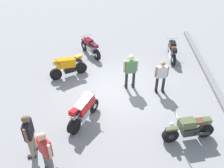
# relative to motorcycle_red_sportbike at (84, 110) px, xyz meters

# --- Properties ---
(ground_plane) EXTENTS (40.00, 40.00, 0.00)m
(ground_plane) POSITION_rel_motorcycle_red_sportbike_xyz_m (-2.19, 1.29, -0.59)
(ground_plane) COLOR gray
(curb_edge) EXTENTS (14.00, 0.30, 0.15)m
(curb_edge) POSITION_rel_motorcycle_red_sportbike_xyz_m (-2.19, 5.89, -0.52)
(curb_edge) COLOR gray
(curb_edge) RESTS_ON ground
(motorcycle_red_sportbike) EXTENTS (1.84, 1.05, 1.14)m
(motorcycle_red_sportbike) POSITION_rel_motorcycle_red_sportbike_xyz_m (0.00, 0.00, 0.00)
(motorcycle_red_sportbike) COLOR black
(motorcycle_red_sportbike) RESTS_ON ground
(motorcycle_maroon_cruiser) EXTENTS (1.73, 1.37, 1.09)m
(motorcycle_maroon_cruiser) POSITION_rel_motorcycle_red_sportbike_xyz_m (-5.58, -0.46, -0.07)
(motorcycle_maroon_cruiser) COLOR black
(motorcycle_maroon_cruiser) RESTS_ON ground
(motorcycle_black_cruiser) EXTENTS (2.09, 0.70, 1.09)m
(motorcycle_black_cruiser) POSITION_rel_motorcycle_red_sportbike_xyz_m (-5.35, 4.25, -0.07)
(motorcycle_black_cruiser) COLOR black
(motorcycle_black_cruiser) RESTS_ON ground
(motorcycle_olive_vintage) EXTENTS (0.76, 1.93, 1.07)m
(motorcycle_olive_vintage) POSITION_rel_motorcycle_red_sportbike_xyz_m (0.73, 3.90, -0.11)
(motorcycle_olive_vintage) COLOR black
(motorcycle_olive_vintage) RESTS_ON ground
(motorcycle_orange_sportbike) EXTENTS (1.18, 1.76, 1.14)m
(motorcycle_orange_sportbike) POSITION_rel_motorcycle_red_sportbike_xyz_m (-3.24, -1.30, 0.00)
(motorcycle_orange_sportbike) COLOR black
(motorcycle_orange_sportbike) RESTS_ON ground
(person_in_black_shirt) EXTENTS (0.67, 0.35, 1.72)m
(person_in_black_shirt) POSITION_rel_motorcycle_red_sportbike_xyz_m (1.67, -1.50, 0.39)
(person_in_black_shirt) COLOR gray
(person_in_black_shirt) RESTS_ON ground
(person_in_green_shirt) EXTENTS (0.39, 0.68, 1.76)m
(person_in_green_shirt) POSITION_rel_motorcycle_red_sportbike_xyz_m (-2.37, 1.82, 0.42)
(person_in_green_shirt) COLOR #262628
(person_in_green_shirt) RESTS_ON ground
(person_in_red_shirt) EXTENTS (0.53, 0.56, 1.69)m
(person_in_red_shirt) POSITION_rel_motorcycle_red_sportbike_xyz_m (2.30, -0.77, 0.37)
(person_in_red_shirt) COLOR #59595B
(person_in_red_shirt) RESTS_ON ground
(person_in_white_shirt) EXTENTS (0.35, 0.63, 1.58)m
(person_in_white_shirt) POSITION_rel_motorcycle_red_sportbike_xyz_m (-2.17, 3.21, 0.29)
(person_in_white_shirt) COLOR #262628
(person_in_white_shirt) RESTS_ON ground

